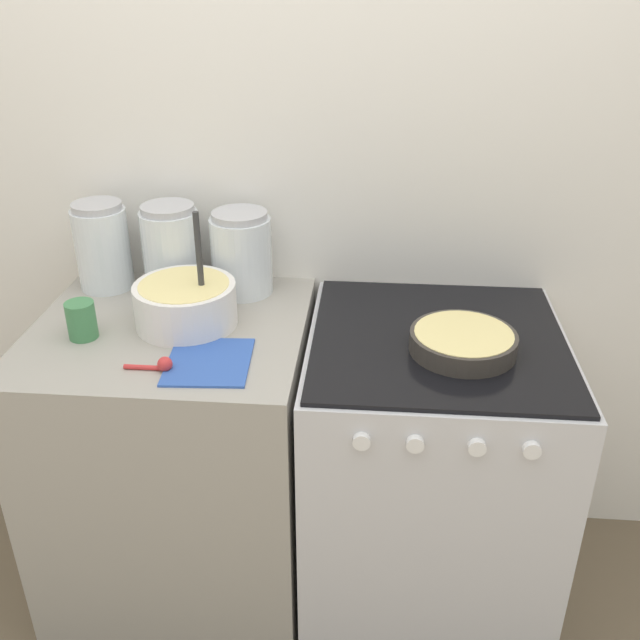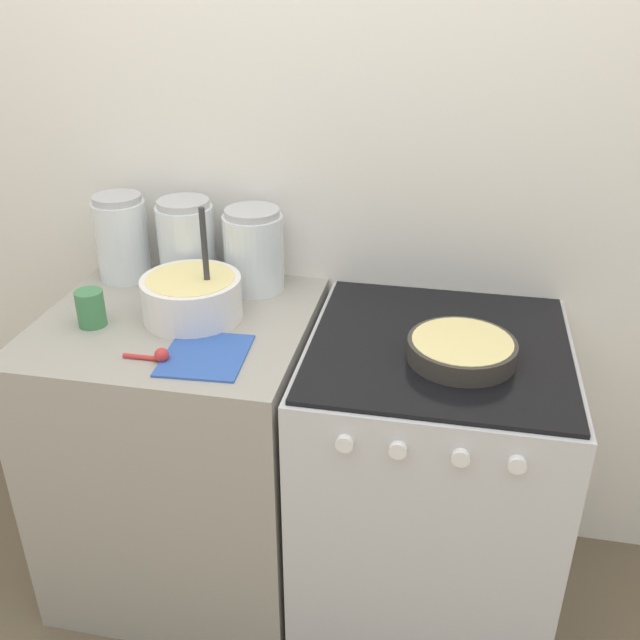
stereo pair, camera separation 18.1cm
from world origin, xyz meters
name	(u,v)px [view 2 (the right image)]	position (x,y,z in m)	size (l,w,h in m)	color
wall_back	(331,175)	(0.00, 0.71, 1.20)	(4.45, 0.05, 2.40)	white
countertop_cabinet	(188,449)	(-0.36, 0.34, 0.44)	(0.73, 0.69, 0.89)	#9E998E
stove	(428,480)	(0.35, 0.34, 0.44)	(0.67, 0.70, 0.89)	silver
mixing_bowl	(192,295)	(-0.31, 0.36, 0.95)	(0.27, 0.27, 0.32)	white
baking_pan	(462,349)	(0.41, 0.27, 0.91)	(0.26, 0.26, 0.05)	#38332D
storage_jar_left	(123,243)	(-0.61, 0.58, 1.00)	(0.16, 0.16, 0.26)	silver
storage_jar_middle	(187,248)	(-0.41, 0.58, 0.99)	(0.17, 0.17, 0.26)	silver
storage_jar_right	(254,255)	(-0.20, 0.58, 0.99)	(0.17, 0.17, 0.24)	silver
tin_can	(91,308)	(-0.56, 0.27, 0.93)	(0.07, 0.07, 0.10)	#3F7F4C
recipe_page	(205,355)	(-0.21, 0.17, 0.89)	(0.21, 0.24, 0.01)	#3359B2
measuring_spoon	(157,355)	(-0.32, 0.12, 0.90)	(0.12, 0.04, 0.04)	red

